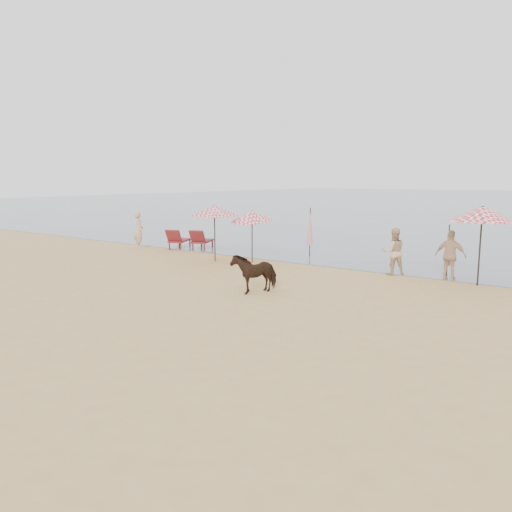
{
  "coord_description": "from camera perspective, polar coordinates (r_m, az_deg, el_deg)",
  "views": [
    {
      "loc": [
        9.42,
        -8.09,
        3.63
      ],
      "look_at": [
        0.0,
        5.0,
        1.1
      ],
      "focal_mm": 35.0,
      "sensor_mm": 36.0,
      "label": 1
    }
  ],
  "objects": [
    {
      "name": "lounger_cluster_left",
      "position": [
        25.88,
        -7.61,
        1.88
      ],
      "size": [
        2.6,
        2.56,
        0.71
      ],
      "rotation": [
        0.0,
        0.0,
        0.42
      ],
      "color": "maroon",
      "rests_on": "ground"
    },
    {
      "name": "umbrella_closed_left",
      "position": [
        23.11,
        6.19,
        3.34
      ],
      "size": [
        0.28,
        0.28,
        2.29
      ],
      "rotation": [
        0.0,
        0.0,
        0.26
      ],
      "color": "black",
      "rests_on": "ground"
    },
    {
      "name": "ground",
      "position": [
        12.94,
        -13.17,
        -7.62
      ],
      "size": [
        120.0,
        120.0,
        0.0
      ],
      "primitive_type": "plane",
      "color": "tan",
      "rests_on": "ground"
    },
    {
      "name": "beachgoer_right_b",
      "position": [
        19.05,
        21.34,
        0.06
      ],
      "size": [
        1.07,
        0.48,
        1.8
      ],
      "primitive_type": "imported",
      "rotation": [
        0.0,
        0.0,
        3.18
      ],
      "color": "#D3AC84",
      "rests_on": "ground"
    },
    {
      "name": "umbrella_open_left_b",
      "position": [
        21.41,
        -0.45,
        4.58
      ],
      "size": [
        1.82,
        1.86,
        2.32
      ],
      "rotation": [
        0.0,
        0.0,
        0.29
      ],
      "color": "black",
      "rests_on": "ground"
    },
    {
      "name": "beachgoer_right_a",
      "position": [
        19.47,
        15.46,
        0.49
      ],
      "size": [
        1.09,
        1.05,
        1.77
      ],
      "primitive_type": "imported",
      "rotation": [
        0.0,
        0.0,
        3.78
      ],
      "color": "tan",
      "rests_on": "ground"
    },
    {
      "name": "cow",
      "position": [
        16.02,
        -0.16,
        -1.89
      ],
      "size": [
        1.15,
        1.63,
        1.26
      ],
      "primitive_type": "imported",
      "rotation": [
        0.0,
        0.0,
        -0.35
      ],
      "color": "black",
      "rests_on": "ground"
    },
    {
      "name": "beachgoer_left",
      "position": [
        26.29,
        -13.26,
        2.88
      ],
      "size": [
        0.85,
        0.74,
        1.95
      ],
      "primitive_type": "imported",
      "rotation": [
        0.0,
        0.0,
        2.66
      ],
      "color": "tan",
      "rests_on": "ground"
    },
    {
      "name": "umbrella_open_right",
      "position": [
        18.31,
        24.44,
        4.41
      ],
      "size": [
        2.23,
        2.23,
        2.72
      ],
      "rotation": [
        0.0,
        0.0,
        -0.37
      ],
      "color": "black",
      "rests_on": "ground"
    },
    {
      "name": "umbrella_closed_right",
      "position": [
        19.3,
        21.12,
        1.13
      ],
      "size": [
        0.24,
        0.24,
        1.98
      ],
      "rotation": [
        0.0,
        0.0,
        -0.36
      ],
      "color": "black",
      "rests_on": "ground"
    },
    {
      "name": "umbrella_open_left_a",
      "position": [
        21.76,
        -4.77,
        5.18
      ],
      "size": [
        2.18,
        2.18,
        2.48
      ],
      "rotation": [
        0.0,
        0.0,
        -0.1
      ],
      "color": "black",
      "rests_on": "ground"
    }
  ]
}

